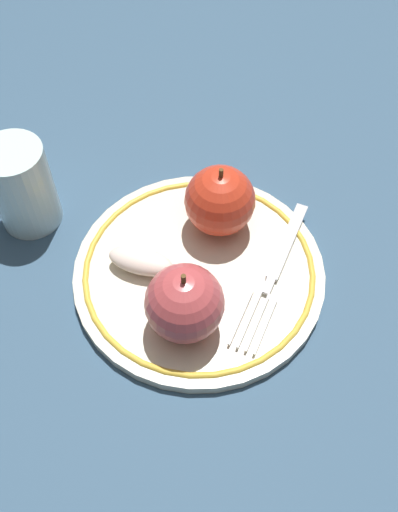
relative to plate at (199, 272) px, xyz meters
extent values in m
plane|color=#34526D|center=(-0.01, -0.01, -0.01)|extent=(2.00, 2.00, 0.00)
cylinder|color=beige|center=(0.00, 0.00, 0.00)|extent=(0.25, 0.25, 0.01)
torus|color=gold|center=(0.00, 0.00, 0.00)|extent=(0.23, 0.23, 0.01)
sphere|color=red|center=(-0.01, 0.06, 0.04)|extent=(0.07, 0.07, 0.07)
cylinder|color=brown|center=(-0.01, 0.06, 0.08)|extent=(0.00, 0.00, 0.01)
sphere|color=#BD474A|center=(0.02, -0.06, 0.04)|extent=(0.07, 0.07, 0.07)
cylinder|color=brown|center=(0.02, -0.06, 0.08)|extent=(0.00, 0.00, 0.01)
ellipsoid|color=#F6DDCD|center=(-0.05, -0.02, 0.02)|extent=(0.07, 0.04, 0.02)
cube|color=silver|center=(0.07, 0.07, 0.01)|extent=(0.02, 0.10, 0.00)
cube|color=silver|center=(0.07, 0.01, 0.01)|extent=(0.01, 0.02, 0.00)
cube|color=silver|center=(0.06, -0.03, 0.01)|extent=(0.01, 0.06, 0.00)
cube|color=silver|center=(0.07, -0.03, 0.01)|extent=(0.01, 0.06, 0.00)
cube|color=silver|center=(0.08, -0.03, 0.01)|extent=(0.01, 0.06, 0.00)
cube|color=silver|center=(0.08, -0.03, 0.01)|extent=(0.01, 0.06, 0.00)
cylinder|color=silver|center=(-0.19, -0.01, 0.04)|extent=(0.06, 0.06, 0.10)
camera|label=1|loc=(0.14, -0.27, 0.47)|focal=40.00mm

